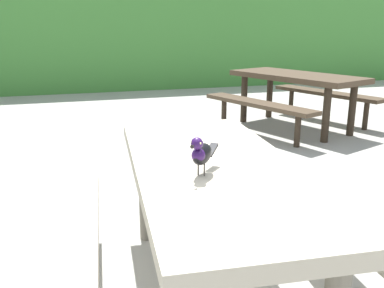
% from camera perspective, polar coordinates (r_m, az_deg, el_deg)
% --- Properties ---
extents(hedge_wall, '(28.00, 1.38, 2.30)m').
position_cam_1_polar(hedge_wall, '(9.73, -13.21, 14.01)').
color(hedge_wall, '#428438').
rests_on(hedge_wall, ground).
extents(picnic_table_foreground, '(1.81, 1.86, 0.74)m').
position_cam_1_polar(picnic_table_foreground, '(2.10, 2.91, -7.19)').
color(picnic_table_foreground, '#B2A893').
rests_on(picnic_table_foreground, ground).
extents(bird_grackle, '(0.20, 0.24, 0.18)m').
position_cam_1_polar(bird_grackle, '(1.82, 1.23, -1.22)').
color(bird_grackle, black).
rests_on(bird_grackle, picnic_table_foreground).
extents(picnic_table_mid_right, '(2.17, 2.19, 0.74)m').
position_cam_1_polar(picnic_table_mid_right, '(5.91, 13.69, 7.34)').
color(picnic_table_mid_right, '#473828').
rests_on(picnic_table_mid_right, ground).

